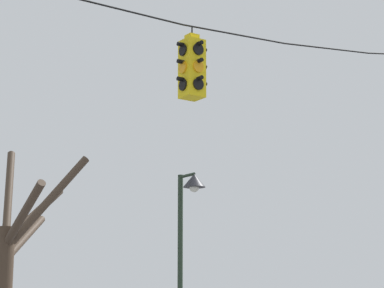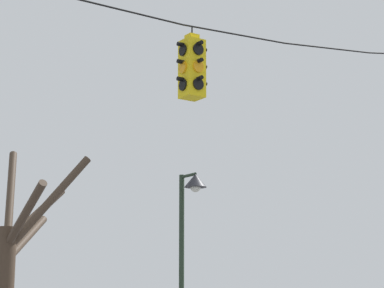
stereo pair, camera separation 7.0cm
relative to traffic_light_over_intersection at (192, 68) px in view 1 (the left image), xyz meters
name	(u,v)px [view 1 (the left image)]	position (x,y,z in m)	size (l,w,h in m)	color
traffic_light_over_intersection	(192,68)	(0.00, 0.00, 0.00)	(0.58, 0.58, 1.25)	yellow
street_lamp	(188,219)	(2.79, 4.19, -2.01)	(0.51, 0.88, 4.60)	#233323
bare_tree	(11,257)	(-0.03, 7.72, -2.79)	(3.08, 4.23, 5.62)	#423326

